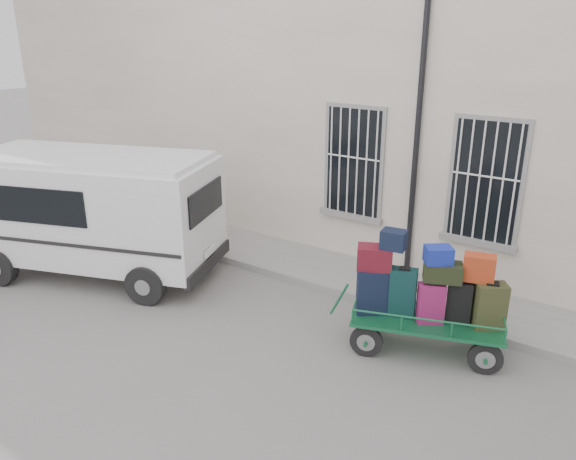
% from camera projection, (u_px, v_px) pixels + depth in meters
% --- Properties ---
extents(ground, '(80.00, 80.00, 0.00)m').
position_uv_depth(ground, '(288.00, 323.00, 9.87)').
color(ground, slate).
rests_on(ground, ground).
extents(building, '(24.00, 5.15, 6.00)m').
position_uv_depth(building, '(422.00, 112.00, 13.08)').
color(building, '#BFB5A3').
rests_on(building, ground).
extents(sidewalk, '(24.00, 1.70, 0.15)m').
position_uv_depth(sidewalk, '(349.00, 275.00, 11.54)').
color(sidewalk, gray).
rests_on(sidewalk, ground).
extents(luggage_cart, '(2.74, 1.73, 2.01)m').
position_uv_depth(luggage_cart, '(427.00, 297.00, 8.67)').
color(luggage_cart, black).
rests_on(luggage_cart, ground).
extents(van, '(5.41, 3.66, 2.53)m').
position_uv_depth(van, '(93.00, 207.00, 11.38)').
color(van, white).
rests_on(van, ground).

